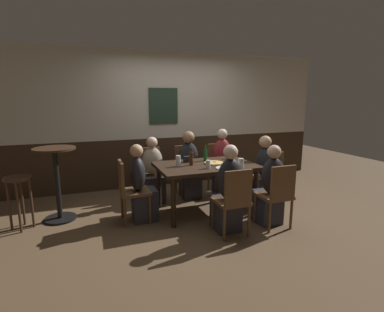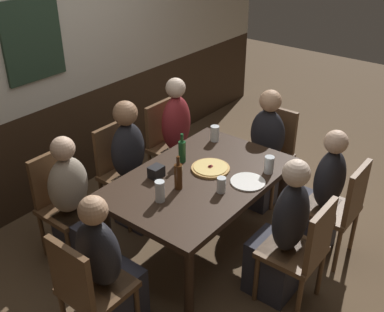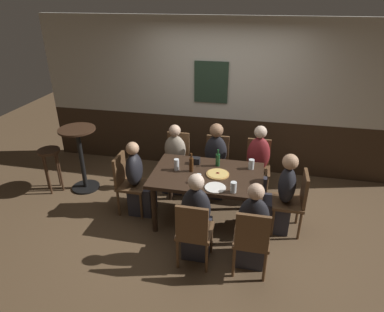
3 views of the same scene
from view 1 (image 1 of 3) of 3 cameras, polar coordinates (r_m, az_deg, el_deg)
The scene contains 28 objects.
ground_plane at distance 4.62m, azimuth 2.64°, elevation -10.62°, with size 12.00×12.00×0.00m, color brown.
wall_back at distance 5.86m, azimuth -3.60°, elevation 7.11°, with size 6.40×0.13×2.60m.
dining_table at distance 4.42m, azimuth 2.72°, elevation -2.71°, with size 1.47×0.95×0.74m.
chair_head_west at distance 4.16m, azimuth -12.12°, elevation -6.10°, with size 0.40×0.40×0.88m.
chair_left_far at distance 5.10m, azimuth -7.98°, elevation -2.77°, with size 0.40×0.40×0.88m.
chair_mid_far at distance 5.26m, azimuth -1.09°, elevation -2.21°, with size 0.40×0.40×0.88m.
chair_head_east at distance 5.01m, azimuth 14.92°, elevation -3.29°, with size 0.40×0.40×0.88m.
chair_right_near at distance 4.03m, azimuth 16.33°, elevation -6.89°, with size 0.40×0.40×0.88m.
chair_mid_near at distance 3.69m, azimuth 8.16°, elevation -8.20°, with size 0.40×0.40×0.88m.
chair_right_far at distance 5.51m, azimuth 5.27°, elevation -1.66°, with size 0.40×0.40×0.88m.
person_head_west at distance 4.20m, azimuth -9.87°, elevation -6.38°, with size 0.37×0.34×1.10m.
person_left_far at distance 4.95m, azimuth -7.55°, elevation -3.65°, with size 0.34×0.37×1.09m.
person_mid_far at distance 5.12m, azimuth -0.50°, elevation -2.61°, with size 0.34×0.37×1.16m.
person_head_east at distance 4.92m, azimuth 13.36°, elevation -3.69°, with size 0.37×0.34×1.13m.
person_right_near at distance 4.16m, azimuth 14.96°, elevation -6.66°, with size 0.34×0.37×1.12m.
person_mid_near at distance 3.83m, azimuth 6.99°, elevation -7.62°, with size 0.34×0.37×1.16m.
person_right_far at distance 5.36m, azimuth 6.01°, elevation -2.02°, with size 0.34×0.37×1.18m.
pizza at distance 4.45m, azimuth 4.36°, elevation -1.35°, with size 0.30×0.30×0.03m.
pint_glass_pale at distance 4.86m, azimuth 7.61°, elevation 0.21°, with size 0.08×0.08×0.14m.
beer_glass_tall at distance 4.22m, azimuth 9.53°, elevation -1.51°, with size 0.08×0.08×0.14m.
pint_glass_stout at distance 4.26m, azimuth -2.70°, elevation -1.08°, with size 0.07×0.07×0.16m.
pint_glass_amber at distance 4.14m, azimuth 3.18°, elevation -1.74°, with size 0.07×0.07×0.12m.
beer_bottle_green at distance 4.65m, azimuth 2.64°, elevation 0.27°, with size 0.06×0.06×0.25m.
beer_bottle_brown at distance 4.32m, azimuth -0.13°, elevation -0.42°, with size 0.06×0.06×0.27m.
plate_white_large at distance 4.17m, azimuth 6.49°, elevation -2.34°, with size 0.26×0.26×0.01m, color white.
condiment_caddy at distance 4.55m, azimuth -0.94°, elevation -0.61°, with size 0.11×0.09×0.09m, color black.
side_bar_table at distance 4.52m, azimuth -24.90°, elevation -3.94°, with size 0.56×0.56×1.05m.
bar_stool at distance 4.46m, azimuth -30.77°, elevation -5.40°, with size 0.34×0.34×0.72m.
Camera 1 is at (-1.68, -3.95, 1.71)m, focal length 27.30 mm.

